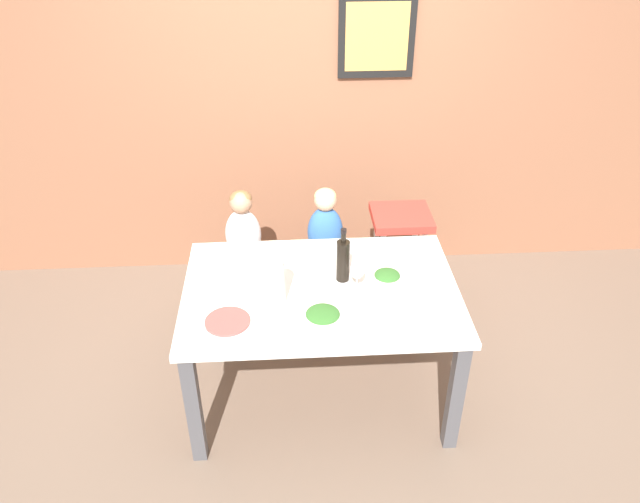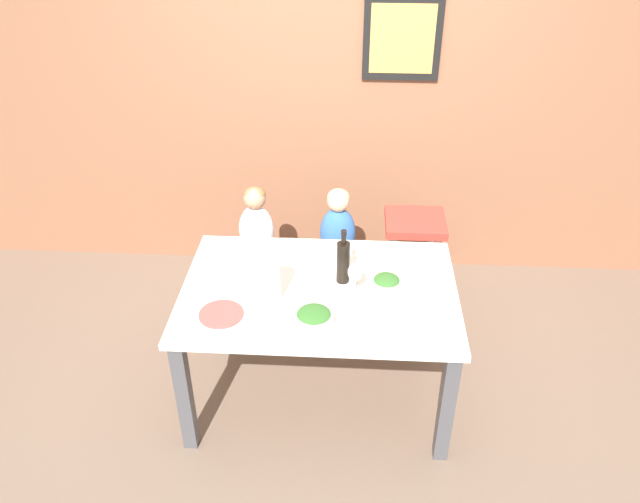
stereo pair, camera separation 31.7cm
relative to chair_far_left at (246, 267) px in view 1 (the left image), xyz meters
The scene contains 15 objects.
ground_plane 0.93m from the chair_far_left, 59.05° to the right, with size 14.00×14.00×0.00m, color #705B4C.
wall_back 1.25m from the chair_far_left, 56.64° to the left, with size 10.00×0.09×2.70m.
dining_table 0.88m from the chair_far_left, 59.05° to the right, with size 1.42×0.96×0.74m.
chair_far_left is the anchor object (origin of this frame).
chair_far_center 0.51m from the chair_far_left, ahead, with size 0.43×0.40×0.46m.
chair_right_highchair 1.00m from the chair_far_left, ahead, with size 0.36×0.34×0.75m.
person_child_left 0.31m from the chair_far_left, 90.00° to the left, with size 0.22×0.15×0.47m.
person_child_center 0.59m from the chair_far_left, ahead, with size 0.22×0.15×0.47m.
wine_bottle 0.98m from the chair_far_left, 49.61° to the right, with size 0.07×0.07×0.31m.
paper_towel_roll 0.98m from the chair_far_left, 76.91° to the right, with size 0.12×0.12×0.26m.
wine_glass_near 1.08m from the chair_far_left, 50.72° to the right, with size 0.07×0.07×0.18m.
salad_bowl_large 1.16m from the chair_far_left, 67.07° to the right, with size 0.19×0.19×0.08m.
salad_bowl_small 1.12m from the chair_far_left, 42.42° to the right, with size 0.16×0.16×0.08m.
dinner_plate_front_left 1.03m from the chair_far_left, 91.63° to the right, with size 0.22×0.22×0.01m.
dinner_plate_back_left 0.57m from the chair_far_left, 81.41° to the right, with size 0.22×0.22×0.01m.
Camera 1 is at (-0.16, -2.58, 2.65)m, focal length 35.00 mm.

